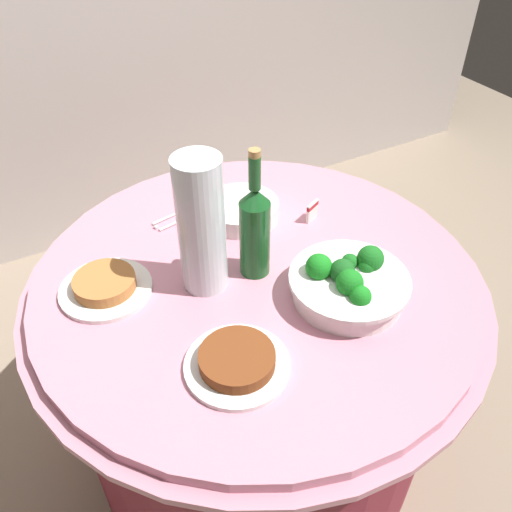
{
  "coord_description": "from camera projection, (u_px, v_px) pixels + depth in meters",
  "views": [
    {
      "loc": [
        -0.48,
        -0.87,
        1.62
      ],
      "look_at": [
        0.0,
        0.0,
        0.79
      ],
      "focal_mm": 37.29,
      "sensor_mm": 36.0,
      "label": 1
    }
  ],
  "objects": [
    {
      "name": "buffet_table",
      "position": [
        256.0,
        364.0,
        1.56
      ],
      "size": [
        1.16,
        1.16,
        0.74
      ],
      "color": "maroon",
      "rests_on": "ground_plane"
    },
    {
      "name": "food_plate_peanuts",
      "position": [
        105.0,
        286.0,
        1.26
      ],
      "size": [
        0.22,
        0.22,
        0.04
      ],
      "color": "white",
      "rests_on": "buffet_table"
    },
    {
      "name": "broccoli_bowl",
      "position": [
        348.0,
        284.0,
        1.23
      ],
      "size": [
        0.28,
        0.28,
        0.11
      ],
      "color": "white",
      "rests_on": "buffet_table"
    },
    {
      "name": "food_plate_stir_fry",
      "position": [
        237.0,
        362.0,
        1.08
      ],
      "size": [
        0.22,
        0.22,
        0.04
      ],
      "color": "white",
      "rests_on": "buffet_table"
    },
    {
      "name": "plate_stack",
      "position": [
        241.0,
        210.0,
        1.48
      ],
      "size": [
        0.21,
        0.21,
        0.05
      ],
      "color": "white",
      "rests_on": "buffet_table"
    },
    {
      "name": "ground_plane",
      "position": [
        256.0,
        435.0,
        1.8
      ],
      "size": [
        6.0,
        6.0,
        0.0
      ],
      "primitive_type": "plane",
      "color": "gray"
    },
    {
      "name": "wine_bottle",
      "position": [
        255.0,
        229.0,
        1.24
      ],
      "size": [
        0.07,
        0.07,
        0.34
      ],
      "color": "#175020",
      "rests_on": "buffet_table"
    },
    {
      "name": "label_placard_front",
      "position": [
        312.0,
        210.0,
        1.47
      ],
      "size": [
        0.05,
        0.03,
        0.05
      ],
      "color": "white",
      "rests_on": "buffet_table"
    },
    {
      "name": "decorative_fruit_vase",
      "position": [
        202.0,
        232.0,
        1.2
      ],
      "size": [
        0.11,
        0.11,
        0.34
      ],
      "color": "silver",
      "rests_on": "buffet_table"
    },
    {
      "name": "serving_tongs",
      "position": [
        178.0,
        217.0,
        1.49
      ],
      "size": [
        0.17,
        0.07,
        0.01
      ],
      "color": "silver",
      "rests_on": "buffet_table"
    }
  ]
}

